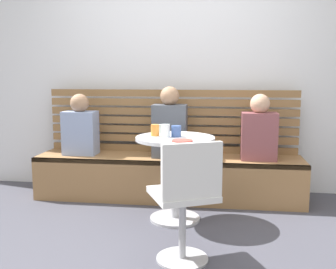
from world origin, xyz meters
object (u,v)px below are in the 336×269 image
cafe_table (175,162)px  cup_mug_blue (176,131)px  white_chair (186,198)px  booth_bench (168,177)px  cup_tumbler_orange (155,130)px  cup_water_clear (166,131)px  cup_glass_short (161,129)px  person_child_left (259,131)px  person_adult (170,126)px  person_child_middle (80,128)px  plate_small (182,141)px

cafe_table → cup_mug_blue: bearing=60.2°
cup_mug_blue → white_chair: bearing=-79.1°
booth_bench → cup_tumbler_orange: size_ratio=27.00×
cup_water_clear → cup_glass_short: 0.21m
cafe_table → person_child_left: size_ratio=1.15×
cup_water_clear → cup_mug_blue: (0.08, 0.04, -0.01)m
cup_tumbler_orange → cup_mug_blue: cup_tumbler_orange is taller
booth_bench → person_adult: 0.54m
person_child_left → person_child_middle: person_child_left is taller
white_chair → plate_small: size_ratio=5.00×
person_adult → cup_tumbler_orange: 0.56m
cup_mug_blue → person_adult: bearing=102.8°
person_child_left → cup_glass_short: size_ratio=8.04×
plate_small → cafe_table: bearing=109.9°
white_chair → cup_glass_short: (-0.32, 0.99, 0.32)m
person_child_middle → plate_small: person_child_middle is taller
person_child_middle → cup_tumbler_orange: 1.05m
cafe_table → cup_glass_short: bearing=130.7°
person_child_middle → plate_small: bearing=-35.5°
person_child_middle → cup_tumbler_orange: bearing=-32.7°
cup_mug_blue → cup_water_clear: bearing=-157.5°
cup_water_clear → person_adult: bearing=94.3°
plate_small → person_adult: bearing=104.2°
cafe_table → white_chair: bearing=-78.4°
person_child_left → plate_small: 1.04m
booth_bench → white_chair: bearing=-77.7°
cup_mug_blue → plate_small: (0.07, -0.23, -0.04)m
white_chair → plate_small: bearing=98.3°
person_adult → cup_water_clear: 0.61m
person_adult → person_child_middle: person_adult is taller
cafe_table → cup_glass_short: cup_glass_short is taller
cafe_table → person_child_middle: person_child_middle is taller
cafe_table → person_child_left: (0.76, 0.57, 0.21)m
person_child_middle → plate_small: 1.40m
person_child_left → cafe_table: bearing=-142.9°
person_child_middle → person_child_left: bearing=-0.7°
booth_bench → cup_glass_short: bearing=-91.8°
white_chair → person_child_left: person_child_left is taller
cup_glass_short → cup_tumbler_orange: (-0.03, -0.15, 0.01)m
person_child_middle → cup_mug_blue: size_ratio=6.65×
person_adult → cup_mug_blue: (0.13, -0.57, 0.03)m
booth_bench → person_child_middle: (-0.92, -0.00, 0.50)m
white_chair → cup_glass_short: size_ratio=10.63×
white_chair → cup_glass_short: 1.08m
cup_tumbler_orange → person_child_middle: bearing=147.3°
person_adult → cup_tumbler_orange: person_adult is taller
white_chair → cup_water_clear: size_ratio=7.73×
plate_small → person_child_middle: bearing=144.5°
cup_water_clear → cup_mug_blue: 0.09m
booth_bench → white_chair: size_ratio=3.18×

